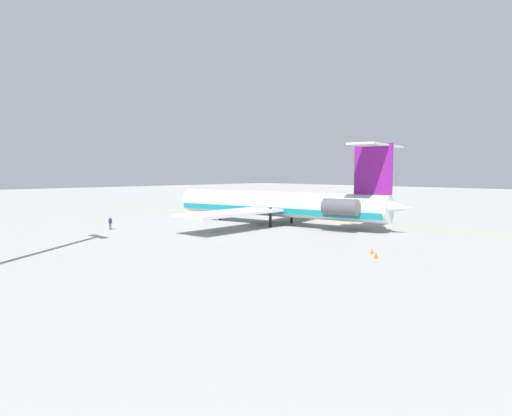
% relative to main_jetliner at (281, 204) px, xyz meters
% --- Properties ---
extents(ground, '(341.18, 341.18, 0.00)m').
position_rel_main_jetliner_xyz_m(ground, '(4.99, -5.19, -3.18)').
color(ground, '#9E9E99').
extents(main_jetliner, '(39.84, 35.42, 11.65)m').
position_rel_main_jetliner_xyz_m(main_jetliner, '(0.00, 0.00, 0.00)').
color(main_jetliner, silver).
rests_on(main_jetliner, ground).
extents(ground_crew_near_nose, '(0.39, 0.28, 1.75)m').
position_rel_main_jetliner_xyz_m(ground_crew_near_nose, '(22.65, -10.59, -2.07)').
color(ground_crew_near_nose, black).
rests_on(ground_crew_near_nose, ground).
extents(ground_crew_near_tail, '(0.28, 0.41, 1.76)m').
position_rel_main_jetliner_xyz_m(ground_crew_near_tail, '(12.73, 20.95, -2.06)').
color(ground_crew_near_tail, black).
rests_on(ground_crew_near_tail, ground).
extents(safety_cone_nose, '(0.40, 0.40, 0.55)m').
position_rel_main_jetliner_xyz_m(safety_cone_nose, '(-21.96, 10.93, -2.90)').
color(safety_cone_nose, '#EA590F').
rests_on(safety_cone_nose, ground).
extents(safety_cone_wingtip, '(0.40, 0.40, 0.55)m').
position_rel_main_jetliner_xyz_m(safety_cone_wingtip, '(-23.45, 12.73, -2.90)').
color(safety_cone_wingtip, '#EA590F').
rests_on(safety_cone_wingtip, ground).
extents(taxiway_centreline, '(104.81, 17.53, 0.01)m').
position_rel_main_jetliner_xyz_m(taxiway_centreline, '(1.10, -7.62, -3.17)').
color(taxiway_centreline, gold).
rests_on(taxiway_centreline, ground).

